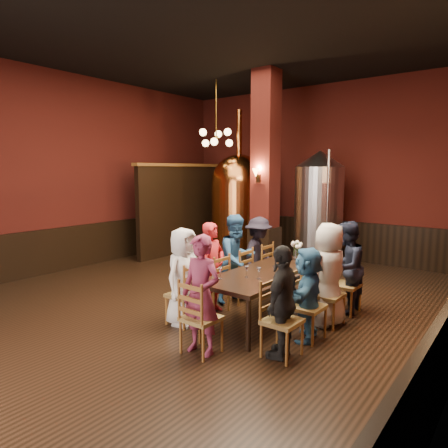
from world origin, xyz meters
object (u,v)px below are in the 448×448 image
Objects in this scene: dining_table at (268,275)px; person_1 at (213,268)px; copper_kettle at (239,204)px; person_0 at (183,276)px; rose_vase at (296,247)px; person_2 at (237,258)px; steel_vessel at (319,209)px.

person_1 reaches higher than dining_table.
copper_kettle is (-3.01, 3.45, 0.72)m from dining_table.
person_0 is 4.35× the size of rose_vase.
person_0 is at bearing -165.30° from person_2.
person_2 is at bearing -89.88° from steel_vessel.
dining_table is 7.18× the size of rose_vase.
person_2 is at bearing 158.78° from dining_table.
dining_table is 0.63× the size of copper_kettle.
rose_vase is at bearing 93.23° from dining_table.
person_0 is 0.67m from person_1.
person_1 reaches higher than person_0.
dining_table is 3.86m from steel_vessel.
person_1 is 4.38m from copper_kettle.
rose_vase is at bearing -34.33° from person_1.
rose_vase is (2.97, -2.45, -0.43)m from copper_kettle.
person_0 is at bearing -112.90° from rose_vase.
person_0 reaches higher than rose_vase.
copper_kettle is at bearing -173.32° from steel_vessel.
person_1 is 0.95× the size of person_2.
steel_vessel is at bearing 106.80° from rose_vase.
copper_kettle is at bearing 27.54° from person_1.
copper_kettle reaches higher than rose_vase.
person_2 is 3.41m from steel_vessel.
person_1 is 4.06m from steel_vessel.
rose_vase is (-0.03, 1.00, 0.28)m from dining_table.
person_2 is (0.01, 0.66, 0.04)m from person_1.
steel_vessel reaches higher than person_1.
person_2 is 1.06m from rose_vase.
copper_kettle is 2.17m from steel_vessel.
person_1 is (0.01, 0.67, 0.00)m from person_0.
copper_kettle reaches higher than person_0.
copper_kettle is 1.39× the size of steel_vessel.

